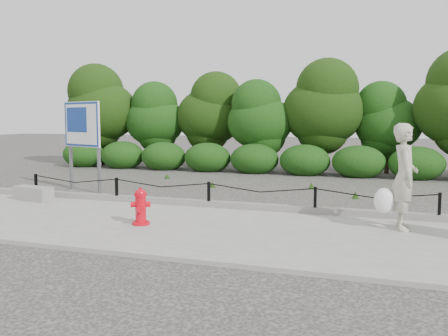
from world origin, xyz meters
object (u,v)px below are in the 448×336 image
Objects in this scene: concrete_block at (33,193)px; advertising_sign at (82,128)px; fire_hydrant at (141,207)px; pedestrian at (403,178)px.

concrete_block is 2.68m from advertising_sign.
pedestrian reaches higher than fire_hydrant.
concrete_block is at bearing 133.48° from fire_hydrant.
fire_hydrant is at bearing -21.86° from concrete_block.
advertising_sign is (-8.83, 2.46, 0.82)m from pedestrian.
advertising_sign is at bearing 89.62° from concrete_block.
pedestrian is 0.75× the size of advertising_sign.
advertising_sign is at bearing 69.60° from pedestrian.
fire_hydrant is 4.29m from concrete_block.
fire_hydrant is 0.67× the size of concrete_block.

